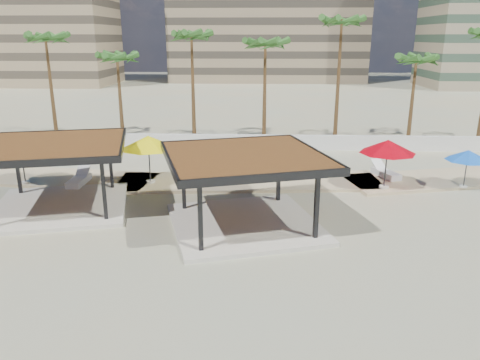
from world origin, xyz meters
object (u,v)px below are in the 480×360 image
object	(u,v)px
pavilion_central	(245,183)
lounger_b	(232,172)
umbrella_c	(388,147)
lounger_c	(385,173)
pavilion_west	(56,170)
umbrella_a	(21,148)
lounger_a	(79,180)

from	to	relation	value
pavilion_central	lounger_b	world-z (taller)	pavilion_central
umbrella_c	lounger_c	distance (m)	3.34
pavilion_west	umbrella_c	size ratio (longest dim) A/B	2.48
umbrella_a	lounger_c	distance (m)	22.31
lounger_a	lounger_b	size ratio (longest dim) A/B	1.16
pavilion_west	lounger_a	xyz separation A→B (m)	(-0.39, 3.71, -1.71)
lounger_c	pavilion_west	bearing A→B (deg)	86.66
pavilion_central	lounger_b	distance (m)	8.23
umbrella_c	lounger_b	bearing A→B (deg)	165.33
pavilion_west	lounger_b	size ratio (longest dim) A/B	3.99
pavilion_central	umbrella_a	world-z (taller)	pavilion_central
pavilion_west	lounger_c	bearing A→B (deg)	4.39
pavilion_west	lounger_c	xyz separation A→B (m)	(18.44, 6.02, -1.71)
umbrella_a	lounger_a	xyz separation A→B (m)	(3.27, 0.06, -1.97)
pavilion_central	pavilion_west	xyz separation A→B (m)	(-9.77, 1.96, -0.02)
lounger_a	umbrella_a	bearing A→B (deg)	90.49
umbrella_a	lounger_b	xyz separation A→B (m)	(12.39, 2.36, -2.01)
pavilion_central	pavilion_west	size ratio (longest dim) A/B	1.04
pavilion_central	umbrella_c	distance (m)	9.78
pavilion_central	lounger_c	world-z (taller)	pavilion_central
umbrella_a	lounger_a	distance (m)	3.82
umbrella_c	lounger_c	xyz separation A→B (m)	(0.68, 2.37, -2.25)
pavilion_west	lounger_a	size ratio (longest dim) A/B	3.45
pavilion_central	pavilion_west	distance (m)	9.96
umbrella_a	lounger_b	bearing A→B (deg)	10.80
lounger_c	lounger_a	bearing A→B (deg)	75.59
umbrella_a	lounger_c	bearing A→B (deg)	6.13
umbrella_a	lounger_b	world-z (taller)	umbrella_a
pavilion_central	lounger_c	bearing A→B (deg)	25.99
umbrella_c	lounger_c	size ratio (longest dim) A/B	1.37
pavilion_west	umbrella_c	bearing A→B (deg)	-2.09
pavilion_west	lounger_b	world-z (taller)	pavilion_west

